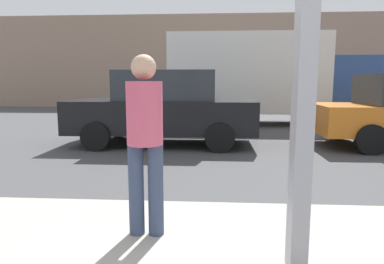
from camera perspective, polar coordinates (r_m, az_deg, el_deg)
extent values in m
plane|color=#424244|center=(9.04, 5.32, -1.38)|extent=(60.00, 60.00, 0.00)
cube|color=#9E9EA3|center=(1.03, 18.16, 13.65)|extent=(0.05, 0.08, 1.32)
cube|color=gray|center=(20.99, 4.57, 11.37)|extent=(28.00, 1.20, 5.31)
cube|color=black|center=(8.41, -4.75, 2.70)|extent=(4.37, 1.86, 0.75)
cube|color=#282D33|center=(8.35, -4.11, 7.62)|extent=(2.27, 1.64, 0.69)
cylinder|color=black|center=(9.28, 4.44, 0.88)|extent=(0.64, 0.18, 0.64)
cylinder|color=black|center=(7.44, 4.59, -0.96)|extent=(0.64, 0.18, 0.64)
cylinder|color=black|center=(9.64, -11.89, 1.00)|extent=(0.64, 0.18, 0.64)
cylinder|color=black|center=(7.88, -15.53, -0.72)|extent=(0.64, 0.18, 0.64)
cylinder|color=black|center=(9.83, 22.96, 0.66)|extent=(0.64, 0.18, 0.64)
cylinder|color=black|center=(8.10, 27.27, -1.10)|extent=(0.64, 0.18, 0.64)
cube|color=silver|center=(12.67, 8.84, 9.42)|extent=(5.38, 2.20, 2.67)
cube|color=navy|center=(13.42, 23.93, 7.10)|extent=(1.90, 2.10, 1.90)
cylinder|color=black|center=(14.45, 22.29, 3.45)|extent=(0.90, 0.24, 0.90)
cylinder|color=black|center=(12.48, 25.31, 2.61)|extent=(0.90, 0.24, 0.90)
cylinder|color=black|center=(13.76, 4.11, 3.83)|extent=(0.90, 0.24, 0.90)
cylinder|color=black|center=(11.57, 4.15, 2.99)|extent=(0.90, 0.24, 0.90)
cylinder|color=#36425D|center=(3.25, -9.12, -9.31)|extent=(0.14, 0.14, 0.84)
cylinder|color=#36425D|center=(3.22, -5.95, -9.44)|extent=(0.14, 0.14, 0.84)
cylinder|color=#C94F6A|center=(3.10, -7.79, 3.06)|extent=(0.32, 0.32, 0.56)
sphere|color=tan|center=(3.09, -7.93, 10.47)|extent=(0.22, 0.22, 0.22)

